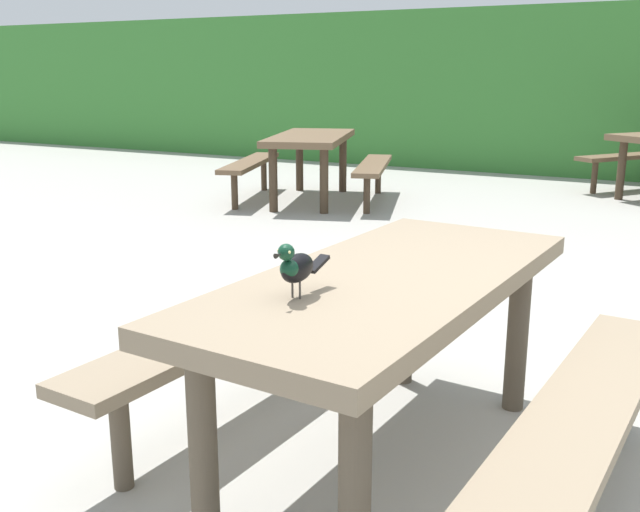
# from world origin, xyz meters

# --- Properties ---
(ground_plane) EXTENTS (60.00, 60.00, 0.00)m
(ground_plane) POSITION_xyz_m (0.00, 0.00, 0.00)
(ground_plane) COLOR #A3A099
(picnic_table_foreground) EXTENTS (1.80, 1.85, 0.74)m
(picnic_table_foreground) POSITION_xyz_m (-0.37, -0.13, 0.56)
(picnic_table_foreground) COLOR #84725B
(picnic_table_foreground) RESTS_ON ground
(bird_grackle) EXTENTS (0.08, 0.29, 0.18)m
(bird_grackle) POSITION_xyz_m (-0.51, -0.54, 0.84)
(bird_grackle) COLOR black
(bird_grackle) RESTS_ON picnic_table_foreground
(picnic_table_mid_left) EXTENTS (2.13, 2.15, 0.74)m
(picnic_table_mid_left) POSITION_xyz_m (-3.32, 4.69, 0.56)
(picnic_table_mid_left) COLOR brown
(picnic_table_mid_left) RESTS_ON ground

